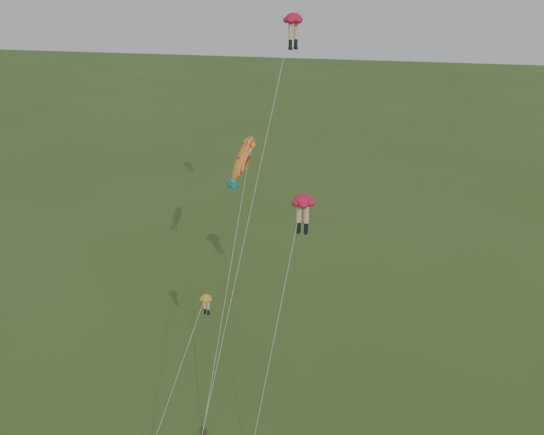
# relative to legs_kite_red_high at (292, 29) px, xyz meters

# --- Properties ---
(ground) EXTENTS (300.00, 300.00, 0.00)m
(ground) POSITION_rel_legs_kite_red_high_xyz_m (-2.55, -11.92, -24.22)
(ground) COLOR #344E1B
(ground) RESTS_ON ground
(legs_kite_red_high) EXTENTS (4.81, 14.47, 25.25)m
(legs_kite_red_high) POSITION_rel_legs_kite_red_high_xyz_m (0.00, 0.00, 0.00)
(legs_kite_red_high) COLOR red
(legs_kite_red_high) RESTS_ON ground
(legs_kite_red_mid) EXTENTS (3.05, 8.24, 15.45)m
(legs_kite_red_mid) POSITION_rel_legs_kite_red_high_xyz_m (1.91, -7.50, -9.55)
(legs_kite_red_mid) COLOR red
(legs_kite_red_mid) RESTS_ON ground
(legs_kite_yellow) EXTENTS (3.22, 5.73, 9.08)m
(legs_kite_yellow) POSITION_rel_legs_kite_red_high_xyz_m (-4.01, -10.05, -16.06)
(legs_kite_yellow) COLOR gold
(legs_kite_yellow) RESTS_ON ground
(fish_kite) EXTENTS (2.62, 8.22, 18.37)m
(fish_kite) POSITION_rel_legs_kite_red_high_xyz_m (-2.23, -5.49, -7.47)
(fish_kite) COLOR yellow
(fish_kite) RESTS_ON ground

